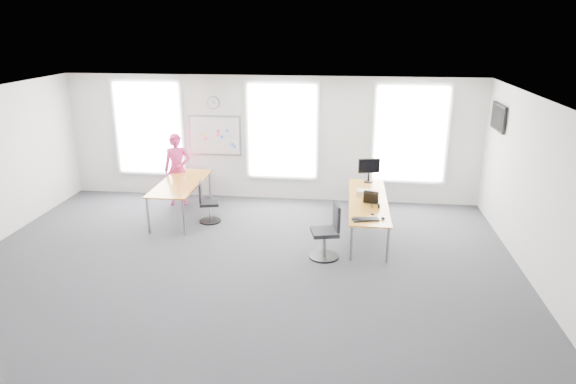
# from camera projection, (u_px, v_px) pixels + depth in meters

# --- Properties ---
(floor) EXTENTS (10.00, 10.00, 0.00)m
(floor) POSITION_uv_depth(u_px,v_px,m) (237.00, 271.00, 9.06)
(floor) COLOR #28282D
(floor) RESTS_ON ground
(ceiling) EXTENTS (10.00, 10.00, 0.00)m
(ceiling) POSITION_uv_depth(u_px,v_px,m) (231.00, 100.00, 8.11)
(ceiling) COLOR silver
(ceiling) RESTS_ON ground
(wall_back) EXTENTS (10.00, 0.00, 10.00)m
(wall_back) POSITION_uv_depth(u_px,v_px,m) (270.00, 139.00, 12.35)
(wall_back) COLOR silver
(wall_back) RESTS_ON ground
(wall_front) EXTENTS (10.00, 0.00, 10.00)m
(wall_front) POSITION_uv_depth(u_px,v_px,m) (144.00, 322.00, 4.81)
(wall_front) COLOR silver
(wall_front) RESTS_ON ground
(wall_right) EXTENTS (0.00, 10.00, 10.00)m
(wall_right) POSITION_uv_depth(u_px,v_px,m) (547.00, 202.00, 8.03)
(wall_right) COLOR silver
(wall_right) RESTS_ON ground
(window_left) EXTENTS (1.60, 0.06, 2.20)m
(window_left) POSITION_uv_depth(u_px,v_px,m) (149.00, 128.00, 12.59)
(window_left) COLOR white
(window_left) RESTS_ON wall_back
(window_mid) EXTENTS (1.60, 0.06, 2.20)m
(window_mid) POSITION_uv_depth(u_px,v_px,m) (282.00, 131.00, 12.23)
(window_mid) COLOR white
(window_mid) RESTS_ON wall_back
(window_right) EXTENTS (1.60, 0.06, 2.20)m
(window_right) POSITION_uv_depth(u_px,v_px,m) (410.00, 134.00, 11.90)
(window_right) COLOR white
(window_right) RESTS_ON wall_back
(desk_right) EXTENTS (0.78, 2.91, 0.71)m
(desk_right) POSITION_uv_depth(u_px,v_px,m) (368.00, 202.00, 10.52)
(desk_right) COLOR gold
(desk_right) RESTS_ON ground
(desk_left) EXTENTS (0.88, 2.19, 0.80)m
(desk_left) POSITION_uv_depth(u_px,v_px,m) (181.00, 185.00, 11.38)
(desk_left) COLOR gold
(desk_left) RESTS_ON ground
(chair_right) EXTENTS (0.57, 0.57, 1.05)m
(chair_right) POSITION_uv_depth(u_px,v_px,m) (328.00, 234.00, 9.44)
(chair_right) COLOR black
(chair_right) RESTS_ON ground
(chair_left) EXTENTS (0.49, 0.49, 0.90)m
(chair_left) POSITION_uv_depth(u_px,v_px,m) (207.00, 205.00, 11.17)
(chair_left) COLOR black
(chair_left) RESTS_ON ground
(person) EXTENTS (0.71, 0.54, 1.72)m
(person) POSITION_uv_depth(u_px,v_px,m) (177.00, 169.00, 12.12)
(person) COLOR #BF2767
(person) RESTS_ON ground
(whiteboard) EXTENTS (1.20, 0.03, 0.90)m
(whiteboard) POSITION_uv_depth(u_px,v_px,m) (215.00, 136.00, 12.46)
(whiteboard) COLOR silver
(whiteboard) RESTS_ON wall_back
(wall_clock) EXTENTS (0.30, 0.04, 0.30)m
(wall_clock) POSITION_uv_depth(u_px,v_px,m) (213.00, 103.00, 12.20)
(wall_clock) COLOR gray
(wall_clock) RESTS_ON wall_back
(tv) EXTENTS (0.06, 0.90, 0.55)m
(tv) POSITION_uv_depth(u_px,v_px,m) (499.00, 117.00, 10.61)
(tv) COLOR black
(tv) RESTS_ON wall_right
(keyboard) EXTENTS (0.52, 0.31, 0.02)m
(keyboard) POSITION_uv_depth(u_px,v_px,m) (366.00, 219.00, 9.44)
(keyboard) COLOR black
(keyboard) RESTS_ON desk_right
(mouse) EXTENTS (0.08, 0.13, 0.05)m
(mouse) POSITION_uv_depth(u_px,v_px,m) (383.00, 218.00, 9.48)
(mouse) COLOR black
(mouse) RESTS_ON desk_right
(lens_cap) EXTENTS (0.08, 0.08, 0.01)m
(lens_cap) POSITION_uv_depth(u_px,v_px,m) (372.00, 214.00, 9.71)
(lens_cap) COLOR black
(lens_cap) RESTS_ON desk_right
(headphones) EXTENTS (0.18, 0.09, 0.10)m
(headphones) POSITION_uv_depth(u_px,v_px,m) (375.00, 206.00, 10.03)
(headphones) COLOR black
(headphones) RESTS_ON desk_right
(laptop_sleeve) EXTENTS (0.31, 0.24, 0.25)m
(laptop_sleeve) POSITION_uv_depth(u_px,v_px,m) (371.00, 198.00, 10.26)
(laptop_sleeve) COLOR black
(laptop_sleeve) RESTS_ON desk_right
(paper_stack) EXTENTS (0.34, 0.26, 0.11)m
(paper_stack) POSITION_uv_depth(u_px,v_px,m) (365.00, 193.00, 10.78)
(paper_stack) COLOR beige
(paper_stack) RESTS_ON desk_right
(monitor) EXTENTS (0.49, 0.20, 0.55)m
(monitor) POSITION_uv_depth(u_px,v_px,m) (369.00, 168.00, 11.57)
(monitor) COLOR black
(monitor) RESTS_ON desk_right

